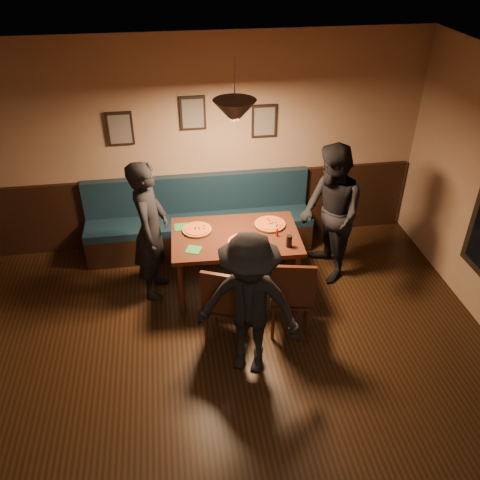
{
  "coord_description": "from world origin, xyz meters",
  "views": [
    {
      "loc": [
        -0.33,
        -2.57,
        3.93
      ],
      "look_at": [
        0.35,
        1.92,
        0.95
      ],
      "focal_mm": 37.56,
      "sensor_mm": 36.0,
      "label": 1
    }
  ],
  "objects": [
    {
      "name": "floor",
      "position": [
        0.0,
        0.0,
        0.0
      ],
      "size": [
        7.0,
        7.0,
        0.0
      ],
      "primitive_type": "plane",
      "color": "black",
      "rests_on": "ground"
    },
    {
      "name": "ceiling",
      "position": [
        0.0,
        0.0,
        2.8
      ],
      "size": [
        7.0,
        7.0,
        0.0
      ],
      "primitive_type": "plane",
      "rotation": [
        3.14,
        0.0,
        0.0
      ],
      "color": "silver",
      "rests_on": "ground"
    },
    {
      "name": "wall_back",
      "position": [
        0.0,
        3.5,
        1.4
      ],
      "size": [
        6.0,
        0.0,
        6.0
      ],
      "primitive_type": "plane",
      "rotation": [
        1.57,
        0.0,
        0.0
      ],
      "color": "#8C704F",
      "rests_on": "ground"
    },
    {
      "name": "wainscot",
      "position": [
        0.0,
        3.47,
        0.5
      ],
      "size": [
        5.88,
        0.06,
        1.0
      ],
      "primitive_type": "cube",
      "color": "black",
      "rests_on": "ground"
    },
    {
      "name": "booth_bench",
      "position": [
        0.0,
        3.2,
        0.5
      ],
      "size": [
        3.0,
        0.6,
        1.0
      ],
      "primitive_type": null,
      "color": "#0F232D",
      "rests_on": "ground"
    },
    {
      "name": "picture_left",
      "position": [
        -0.9,
        3.47,
        1.7
      ],
      "size": [
        0.32,
        0.04,
        0.42
      ],
      "primitive_type": "cube",
      "color": "black",
      "rests_on": "wall_back"
    },
    {
      "name": "picture_center",
      "position": [
        0.0,
        3.47,
        1.85
      ],
      "size": [
        0.32,
        0.04,
        0.42
      ],
      "primitive_type": "cube",
      "color": "black",
      "rests_on": "wall_back"
    },
    {
      "name": "picture_right",
      "position": [
        0.9,
        3.47,
        1.7
      ],
      "size": [
        0.32,
        0.04,
        0.42
      ],
      "primitive_type": "cube",
      "color": "black",
      "rests_on": "wall_back"
    },
    {
      "name": "pendant_lamp",
      "position": [
        0.35,
        2.27,
        2.25
      ],
      "size": [
        0.44,
        0.44,
        0.25
      ],
      "primitive_type": "cone",
      "rotation": [
        3.14,
        0.0,
        0.0
      ],
      "color": "black",
      "rests_on": "ceiling"
    },
    {
      "name": "dining_table",
      "position": [
        0.35,
        2.27,
        0.4
      ],
      "size": [
        1.51,
        1.0,
        0.79
      ],
      "primitive_type": "cube",
      "rotation": [
        0.0,
        0.0,
        -0.04
      ],
      "color": "#331F0E",
      "rests_on": "floor"
    },
    {
      "name": "chair_near_left",
      "position": [
        0.15,
        1.48,
        0.49
      ],
      "size": [
        0.57,
        0.57,
        0.97
      ],
      "primitive_type": null,
      "rotation": [
        0.0,
        0.0,
        -0.41
      ],
      "color": "black",
      "rests_on": "floor"
    },
    {
      "name": "chair_near_right",
      "position": [
        0.84,
        1.48,
        0.5
      ],
      "size": [
        0.52,
        0.52,
        1.0
      ],
      "primitive_type": null,
      "rotation": [
        0.0,
        0.0,
        -0.2
      ],
      "color": "black",
      "rests_on": "floor"
    },
    {
      "name": "diner_left",
      "position": [
        -0.62,
        2.4,
        0.86
      ],
      "size": [
        0.53,
        0.7,
        1.72
      ],
      "primitive_type": "imported",
      "rotation": [
        0.0,
        0.0,
        1.37
      ],
      "color": "black",
      "rests_on": "floor"
    },
    {
      "name": "diner_right",
      "position": [
        1.53,
        2.41,
        0.88
      ],
      "size": [
        0.75,
        0.92,
        1.75
      ],
      "primitive_type": "imported",
      "rotation": [
        0.0,
        0.0,
        -1.46
      ],
      "color": "black",
      "rests_on": "floor"
    },
    {
      "name": "diner_front",
      "position": [
        0.3,
        1.0,
        0.79
      ],
      "size": [
        1.17,
        0.94,
        1.58
      ],
      "primitive_type": "imported",
      "rotation": [
        0.0,
        0.0,
        -0.4
      ],
      "color": "black",
      "rests_on": "floor"
    },
    {
      "name": "pizza_a",
      "position": [
        -0.08,
        2.42,
        0.81
      ],
      "size": [
        0.4,
        0.4,
        0.04
      ],
      "primitive_type": "cylinder",
      "rotation": [
        0.0,
        0.0,
        -0.17
      ],
      "color": "orange",
      "rests_on": "dining_table"
    },
    {
      "name": "pizza_b",
      "position": [
        0.42,
        2.07,
        0.81
      ],
      "size": [
        0.46,
        0.46,
        0.04
      ],
      "primitive_type": "cylinder",
      "rotation": [
        0.0,
        0.0,
        0.32
      ],
      "color": "#C28124",
      "rests_on": "dining_table"
    },
    {
      "name": "pizza_c",
      "position": [
        0.79,
        2.41,
        0.81
      ],
      "size": [
        0.45,
        0.45,
        0.04
      ],
      "primitive_type": "cylinder",
      "rotation": [
        0.0,
        0.0,
        -0.24
      ],
      "color": "orange",
      "rests_on": "dining_table"
    },
    {
      "name": "soda_glass",
      "position": [
        0.91,
        1.94,
        0.86
      ],
      "size": [
        0.08,
        0.08,
        0.14
      ],
      "primitive_type": "cylinder",
      "rotation": [
        0.0,
        0.0,
        -0.17
      ],
      "color": "black",
      "rests_on": "dining_table"
    },
    {
      "name": "tabasco_bottle",
      "position": [
        0.82,
        2.17,
        0.85
      ],
      "size": [
        0.03,
        0.03,
        0.12
      ],
      "primitive_type": "cylinder",
      "rotation": [
        0.0,
        0.0,
        -0.18
      ],
      "color": "#931604",
      "rests_on": "dining_table"
    },
    {
      "name": "napkin_a",
      "position": [
        -0.26,
        2.54,
        0.79
      ],
      "size": [
        0.17,
        0.17,
        0.01
      ],
      "primitive_type": "cube",
      "rotation": [
        0.0,
        0.0,
        0.03
      ],
      "color": "#1B662B",
      "rests_on": "dining_table"
    },
    {
      "name": "napkin_b",
      "position": [
        -0.15,
        2.04,
        0.79
      ],
      "size": [
        0.2,
        0.2,
        0.01
      ],
      "primitive_type": "cube",
      "rotation": [
        0.0,
        0.0,
        -0.38
      ],
      "color": "#1D6D23",
      "rests_on": "dining_table"
    },
    {
      "name": "cutlery_set",
      "position": [
        0.33,
        1.88,
        0.79
      ],
      "size": [
        0.21,
        0.07,
        0.0
      ],
      "primitive_type": "cube",
      "rotation": [
        0.0,
        0.0,
        1.33
      ],
      "color": "#B7B8BC",
      "rests_on": "dining_table"
    }
  ]
}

